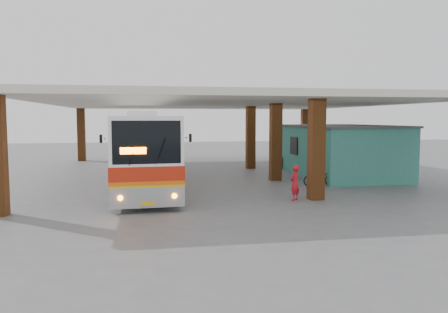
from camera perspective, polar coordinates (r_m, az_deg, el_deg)
name	(u,v)px	position (r m, az deg, el deg)	size (l,w,h in m)	color
ground	(234,190)	(21.46, 1.34, -4.42)	(90.00, 90.00, 0.00)	#515154
brick_columns	(241,141)	(26.39, 2.22, 2.09)	(20.10, 21.60, 4.35)	brown
canopy_roof	(222,103)	(27.67, -0.33, 7.04)	(21.00, 23.00, 0.30)	silver
shop_building	(342,151)	(27.45, 15.14, 0.75)	(5.20, 8.20, 3.11)	#30796B
coach_bus	(141,150)	(22.64, -10.82, 0.86)	(3.36, 13.31, 3.85)	white
motorcycle	(319,178)	(23.15, 12.36, -2.70)	(0.61, 1.74, 0.91)	black
pedestrian	(295,183)	(18.94, 9.23, -3.42)	(0.55, 0.36, 1.52)	red
red_chair	(280,164)	(30.33, 7.35, -0.95)	(0.55, 0.55, 0.85)	red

